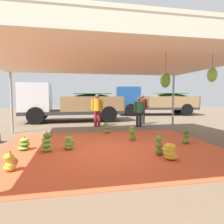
% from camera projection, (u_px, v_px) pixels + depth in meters
% --- Properties ---
extents(ground_plane, '(40.00, 40.00, 0.00)m').
position_uv_depth(ground_plane, '(100.00, 131.00, 9.04)').
color(ground_plane, brown).
extents(tarp_orange, '(6.73, 5.50, 0.01)m').
position_uv_depth(tarp_orange, '(112.00, 148.00, 6.10)').
color(tarp_orange, '#D1512D').
rests_on(tarp_orange, ground).
extents(tent_canopy, '(8.00, 7.00, 2.72)m').
position_uv_depth(tent_canopy, '(113.00, 61.00, 5.79)').
color(tent_canopy, '#9EA0A5').
rests_on(tent_canopy, ground).
extents(banana_bunch_0, '(0.36, 0.34, 0.43)m').
position_uv_depth(banana_bunch_0, '(11.00, 162.00, 4.20)').
color(banana_bunch_0, gold).
rests_on(banana_bunch_0, tarp_orange).
extents(banana_bunch_1, '(0.42, 0.42, 0.45)m').
position_uv_depth(banana_bunch_1, '(69.00, 143.00, 5.92)').
color(banana_bunch_1, '#6B9E38').
rests_on(banana_bunch_1, tarp_orange).
extents(banana_bunch_2, '(0.30, 0.31, 0.57)m').
position_uv_depth(banana_bunch_2, '(132.00, 134.00, 7.11)').
color(banana_bunch_2, '#6B9E38').
rests_on(banana_bunch_2, tarp_orange).
extents(banana_bunch_3, '(0.46, 0.46, 0.41)m').
position_uv_depth(banana_bunch_3, '(24.00, 144.00, 5.85)').
color(banana_bunch_3, '#6B9E38').
rests_on(banana_bunch_3, tarp_orange).
extents(banana_bunch_4, '(0.32, 0.31, 0.58)m').
position_uv_depth(banana_bunch_4, '(159.00, 146.00, 5.33)').
color(banana_bunch_4, '#518428').
rests_on(banana_bunch_4, tarp_orange).
extents(banana_bunch_5, '(0.43, 0.44, 0.47)m').
position_uv_depth(banana_bunch_5, '(170.00, 152.00, 4.96)').
color(banana_bunch_5, gold).
rests_on(banana_bunch_5, tarp_orange).
extents(banana_bunch_6, '(0.32, 0.34, 0.53)m').
position_uv_depth(banana_bunch_6, '(186.00, 137.00, 6.65)').
color(banana_bunch_6, '#518428').
rests_on(banana_bunch_6, tarp_orange).
extents(banana_bunch_8, '(0.32, 0.30, 0.51)m').
position_uv_depth(banana_bunch_8, '(106.00, 128.00, 8.55)').
color(banana_bunch_8, '#6B9E38').
rests_on(banana_bunch_8, tarp_orange).
extents(banana_bunch_9, '(0.44, 0.44, 0.59)m').
position_uv_depth(banana_bunch_9, '(47.00, 143.00, 5.67)').
color(banana_bunch_9, '#6B9E38').
rests_on(banana_bunch_9, tarp_orange).
extents(cargo_truck_main, '(6.33, 2.50, 2.40)m').
position_uv_depth(cargo_truck_main, '(69.00, 103.00, 12.60)').
color(cargo_truck_main, '#2D2D2D').
rests_on(cargo_truck_main, ground).
extents(cargo_truck_far, '(7.08, 3.14, 2.40)m').
position_uv_depth(cargo_truck_far, '(153.00, 101.00, 17.05)').
color(cargo_truck_far, '#2D2D2D').
rests_on(cargo_truck_far, ground).
extents(worker_0, '(0.62, 0.38, 1.70)m').
position_uv_depth(worker_0, '(142.00, 107.00, 11.24)').
color(worker_0, '#26262D').
rests_on(worker_0, ground).
extents(worker_1, '(0.57, 0.35, 1.56)m').
position_uv_depth(worker_1, '(139.00, 110.00, 10.36)').
color(worker_1, '#26262D').
rests_on(worker_1, ground).
extents(worker_2, '(0.63, 0.39, 1.72)m').
position_uv_depth(worker_2, '(97.00, 108.00, 10.44)').
color(worker_2, maroon).
rests_on(worker_2, ground).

